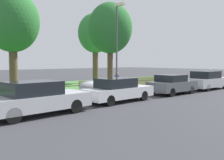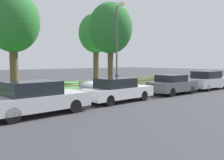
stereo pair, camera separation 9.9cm
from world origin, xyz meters
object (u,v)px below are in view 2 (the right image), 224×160
Objects in this scene: tree_nearest_kerb at (13,22)px; tree_behind_motorcycle at (110,29)px; pedestrian_near_fence at (117,82)px; covered_motorcycle at (90,87)px; pedestrian_by_lamp at (210,76)px; street_lamp at (118,39)px; parked_car_red_compact at (207,80)px; parked_car_navy_estate at (172,84)px; parked_car_silver_hatchback at (36,98)px; tree_mid_park at (96,34)px; parked_car_black_saloon at (118,90)px.

tree_behind_motorcycle is at bearing -40.02° from tree_nearest_kerb.
covered_motorcycle is at bearing 78.75° from pedestrian_near_fence.
pedestrian_by_lamp is 0.25× the size of street_lamp.
parked_car_red_compact reaches higher than covered_motorcycle.
tree_behind_motorcycle reaches higher than parked_car_navy_estate.
tree_nearest_kerb is 4.92× the size of pedestrian_near_fence.
covered_motorcycle is (4.87, 2.61, -0.06)m from parked_car_silver_hatchback.
parked_car_red_compact is 2.89× the size of pedestrian_by_lamp.
parked_car_navy_estate is at bearing -1.45° from parked_car_silver_hatchback.
pedestrian_near_fence is at bearing -10.07° from covered_motorcycle.
parked_car_navy_estate is 2.44× the size of pedestrian_by_lamp.
covered_motorcycle is 0.26× the size of tree_behind_motorcycle.
covered_motorcycle is at bearing -129.76° from tree_mid_park.
tree_mid_park is (12.19, 11.40, 4.57)m from parked_car_silver_hatchback.
tree_nearest_kerb is 5.06× the size of pedestrian_by_lamp.
tree_behind_motorcycle is at bearing 143.85° from parked_car_red_compact.
pedestrian_near_fence is at bearing 97.36° from pedestrian_by_lamp.
street_lamp is at bearing -120.36° from tree_mid_park.
parked_car_black_saloon is 7.16m from tree_behind_motorcycle.
parked_car_black_saloon reaches higher than covered_motorcycle.
parked_car_red_compact is at bearing -76.51° from tree_mid_park.
tree_behind_motorcycle reaches higher than street_lamp.
parked_car_silver_hatchback is at bearing -178.50° from parked_car_black_saloon.
parked_car_red_compact is at bearing -2.81° from parked_car_black_saloon.
tree_mid_park is (3.65, 6.54, 0.40)m from tree_behind_motorcycle.
parked_car_red_compact is at bearing -2.19° from parked_car_silver_hatchback.
parked_car_black_saloon is at bearing -132.95° from street_lamp.
street_lamp is (-1.84, -2.83, -1.11)m from tree_behind_motorcycle.
parked_car_black_saloon is 3.95m from street_lamp.
tree_mid_park is (7.15, 11.15, 4.62)m from parked_car_black_saloon.
pedestrian_by_lamp is at bearing 3.66° from parked_car_silver_hatchback.
tree_mid_park is (9.48, 1.64, -0.06)m from tree_nearest_kerb.
pedestrian_by_lamp is (14.49, -0.61, 0.20)m from covered_motorcycle.
tree_mid_park is at bearing 40.87° from parked_car_silver_hatchback.
parked_car_red_compact is at bearing -17.41° from covered_motorcycle.
parked_car_navy_estate is at bearing -27.76° from covered_motorcycle.
tree_behind_motorcycle is 4.37× the size of pedestrian_near_fence.
parked_car_silver_hatchback is 10.20m from parked_car_navy_estate.
tree_behind_motorcycle is at bearing 27.43° from parked_car_silver_hatchback.
parked_car_black_saloon is 2.42× the size of covered_motorcycle.
tree_nearest_kerb reaches higher than covered_motorcycle.
street_lamp is at bearing 98.80° from pedestrian_by_lamp.
tree_nearest_kerb is at bearing 73.96° from pedestrian_by_lamp.
parked_car_navy_estate is at bearing -70.65° from tree_behind_motorcycle.
parked_car_silver_hatchback is 0.75× the size of street_lamp.
tree_mid_park reaches higher than pedestrian_by_lamp.
parked_car_navy_estate is at bearing -2.69° from parked_car_black_saloon.
tree_mid_park is 10.96m from street_lamp.
tree_nearest_kerb is at bearing 117.32° from street_lamp.
tree_nearest_kerb is (-2.34, 9.51, 4.68)m from parked_car_black_saloon.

